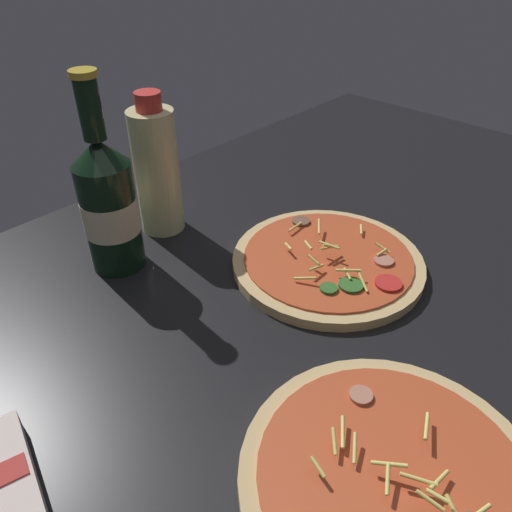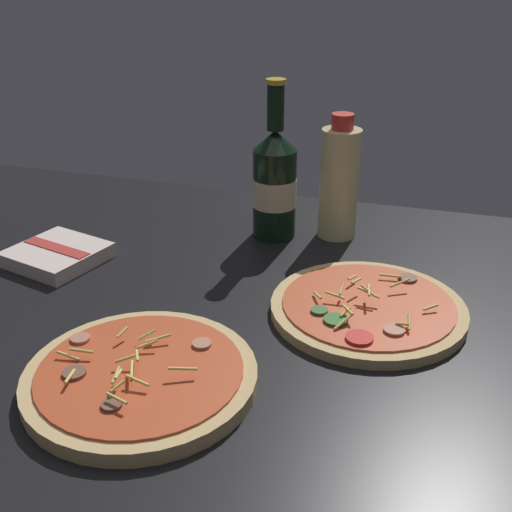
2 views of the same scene
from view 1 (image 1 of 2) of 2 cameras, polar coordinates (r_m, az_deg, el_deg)
name	(u,v)px [view 1 (image 1 of 2)]	position (r cm, az deg, el deg)	size (l,w,h in cm)	color
counter_slab	(285,320)	(64.53, 3.31, -7.37)	(160.00, 90.00, 2.50)	black
pizza_near	(392,480)	(49.50, 15.23, -23.50)	(27.14, 27.14, 4.25)	tan
pizza_far	(328,262)	(71.51, 8.21, -0.63)	(27.02, 27.02, 4.29)	tan
beer_bottle	(108,203)	(69.50, -16.53, 5.78)	(7.55, 7.55, 27.09)	black
oil_bottle	(157,170)	(76.84, -11.27, 9.60)	(6.73, 6.73, 21.53)	beige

